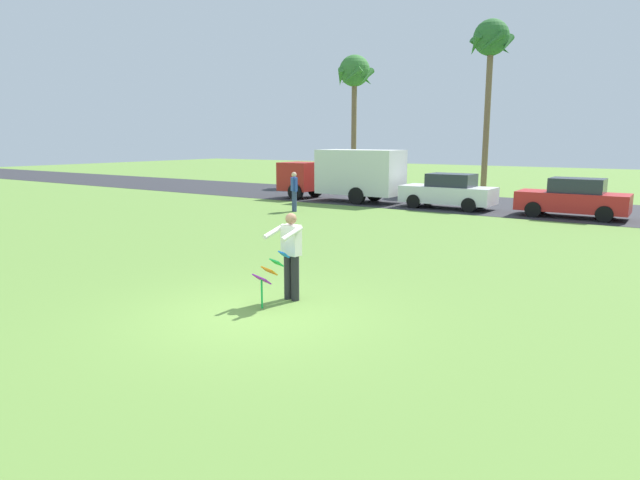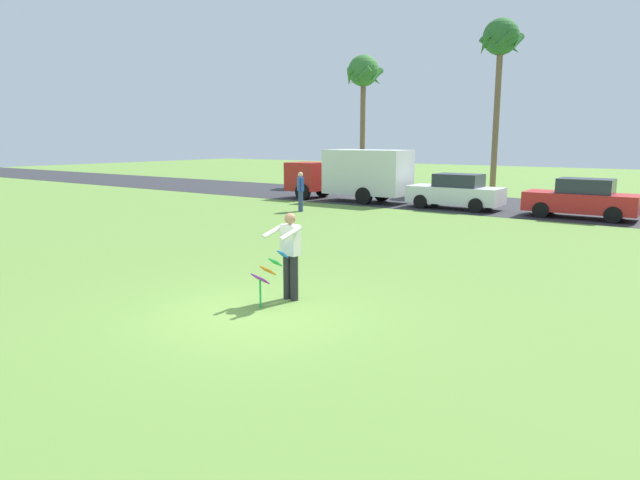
{
  "view_description": "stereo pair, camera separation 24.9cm",
  "coord_description": "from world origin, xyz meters",
  "px_view_note": "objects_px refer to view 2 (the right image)",
  "views": [
    {
      "loc": [
        6.32,
        -7.29,
        3.13
      ],
      "look_at": [
        -0.03,
        2.11,
        1.05
      ],
      "focal_mm": 30.91,
      "sensor_mm": 36.0,
      "label": 1
    },
    {
      "loc": [
        6.53,
        -7.15,
        3.13
      ],
      "look_at": [
        -0.03,
        2.11,
        1.05
      ],
      "focal_mm": 30.91,
      "sensor_mm": 36.0,
      "label": 2
    }
  ],
  "objects_px": {
    "kite_held": "(268,272)",
    "palm_tree_right_near": "(500,46)",
    "parked_car_white": "(456,192)",
    "person_kite_flyer": "(290,253)",
    "person_walker_near": "(301,190)",
    "parked_truck_red_cab": "(353,174)",
    "parked_car_red": "(582,199)",
    "palm_tree_left_near": "(363,77)"
  },
  "relations": [
    {
      "from": "person_kite_flyer",
      "to": "parked_car_red",
      "type": "height_order",
      "value": "person_kite_flyer"
    },
    {
      "from": "parked_truck_red_cab",
      "to": "person_kite_flyer",
      "type": "bearing_deg",
      "value": -62.08
    },
    {
      "from": "palm_tree_left_near",
      "to": "parked_truck_red_cab",
      "type": "bearing_deg",
      "value": -61.43
    },
    {
      "from": "kite_held",
      "to": "parked_truck_red_cab",
      "type": "xyz_separation_m",
      "value": [
        -8.29,
        16.33,
        0.73
      ]
    },
    {
      "from": "parked_car_white",
      "to": "parked_car_red",
      "type": "height_order",
      "value": "same"
    },
    {
      "from": "palm_tree_left_near",
      "to": "palm_tree_right_near",
      "type": "relative_size",
      "value": 0.87
    },
    {
      "from": "parked_truck_red_cab",
      "to": "person_walker_near",
      "type": "height_order",
      "value": "parked_truck_red_cab"
    },
    {
      "from": "parked_car_white",
      "to": "kite_held",
      "type": "bearing_deg",
      "value": -80.27
    },
    {
      "from": "person_walker_near",
      "to": "parked_car_white",
      "type": "bearing_deg",
      "value": 42.3
    },
    {
      "from": "kite_held",
      "to": "person_walker_near",
      "type": "bearing_deg",
      "value": 124.8
    },
    {
      "from": "parked_car_white",
      "to": "palm_tree_left_near",
      "type": "distance_m",
      "value": 15.65
    },
    {
      "from": "person_kite_flyer",
      "to": "kite_held",
      "type": "distance_m",
      "value": 0.66
    },
    {
      "from": "parked_truck_red_cab",
      "to": "parked_car_white",
      "type": "height_order",
      "value": "parked_truck_red_cab"
    },
    {
      "from": "parked_car_red",
      "to": "person_walker_near",
      "type": "xyz_separation_m",
      "value": [
        -10.51,
        -4.77,
        0.16
      ]
    },
    {
      "from": "kite_held",
      "to": "palm_tree_left_near",
      "type": "relative_size",
      "value": 0.12
    },
    {
      "from": "person_kite_flyer",
      "to": "parked_truck_red_cab",
      "type": "xyz_separation_m",
      "value": [
        -8.34,
        15.73,
        0.46
      ]
    },
    {
      "from": "kite_held",
      "to": "palm_tree_right_near",
      "type": "distance_m",
      "value": 27.64
    },
    {
      "from": "person_kite_flyer",
      "to": "person_walker_near",
      "type": "distance_m",
      "value": 13.62
    },
    {
      "from": "parked_car_red",
      "to": "person_walker_near",
      "type": "relative_size",
      "value": 2.43
    },
    {
      "from": "kite_held",
      "to": "parked_car_red",
      "type": "distance_m",
      "value": 16.52
    },
    {
      "from": "parked_car_red",
      "to": "kite_held",
      "type": "bearing_deg",
      "value": -98.61
    },
    {
      "from": "kite_held",
      "to": "person_walker_near",
      "type": "height_order",
      "value": "person_walker_near"
    },
    {
      "from": "palm_tree_left_near",
      "to": "parked_car_red",
      "type": "bearing_deg",
      "value": -30.68
    },
    {
      "from": "palm_tree_right_near",
      "to": "person_walker_near",
      "type": "bearing_deg",
      "value": -104.36
    },
    {
      "from": "parked_truck_red_cab",
      "to": "parked_car_red",
      "type": "xyz_separation_m",
      "value": [
        10.76,
        0.0,
        -0.64
      ]
    },
    {
      "from": "parked_car_white",
      "to": "person_walker_near",
      "type": "height_order",
      "value": "person_walker_near"
    },
    {
      "from": "kite_held",
      "to": "parked_truck_red_cab",
      "type": "bearing_deg",
      "value": 116.91
    },
    {
      "from": "person_walker_near",
      "to": "parked_truck_red_cab",
      "type": "bearing_deg",
      "value": 93.02
    },
    {
      "from": "parked_car_red",
      "to": "person_kite_flyer",
      "type": "bearing_deg",
      "value": -98.76
    },
    {
      "from": "parked_truck_red_cab",
      "to": "parked_car_red",
      "type": "relative_size",
      "value": 1.6
    },
    {
      "from": "person_kite_flyer",
      "to": "parked_car_white",
      "type": "bearing_deg",
      "value": 100.27
    },
    {
      "from": "parked_car_red",
      "to": "person_walker_near",
      "type": "bearing_deg",
      "value": -155.6
    },
    {
      "from": "parked_car_red",
      "to": "palm_tree_right_near",
      "type": "xyz_separation_m",
      "value": [
        -6.78,
        9.81,
        7.79
      ]
    },
    {
      "from": "kite_held",
      "to": "parked_car_white",
      "type": "distance_m",
      "value": 16.57
    },
    {
      "from": "parked_car_white",
      "to": "palm_tree_right_near",
      "type": "distance_m",
      "value": 12.62
    },
    {
      "from": "person_kite_flyer",
      "to": "parked_car_white",
      "type": "xyz_separation_m",
      "value": [
        -2.85,
        15.73,
        -0.18
      ]
    },
    {
      "from": "kite_held",
      "to": "palm_tree_right_near",
      "type": "xyz_separation_m",
      "value": [
        -4.3,
        26.15,
        7.88
      ]
    },
    {
      "from": "parked_truck_red_cab",
      "to": "palm_tree_left_near",
      "type": "bearing_deg",
      "value": 118.57
    },
    {
      "from": "person_kite_flyer",
      "to": "parked_truck_red_cab",
      "type": "relative_size",
      "value": 0.26
    },
    {
      "from": "kite_held",
      "to": "parked_car_red",
      "type": "xyz_separation_m",
      "value": [
        2.47,
        16.33,
        0.09
      ]
    },
    {
      "from": "parked_truck_red_cab",
      "to": "palm_tree_right_near",
      "type": "height_order",
      "value": "palm_tree_right_near"
    },
    {
      "from": "kite_held",
      "to": "palm_tree_left_near",
      "type": "xyz_separation_m",
      "value": [
        -13.42,
        25.76,
        6.67
      ]
    }
  ]
}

